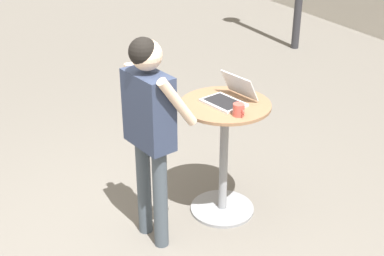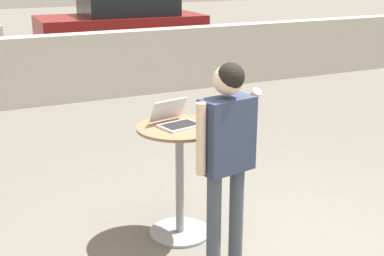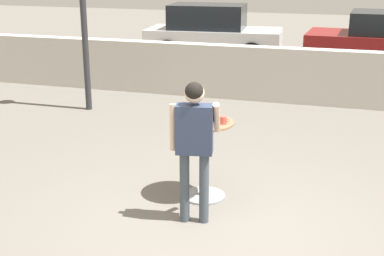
{
  "view_description": "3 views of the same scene",
  "coord_description": "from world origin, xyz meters",
  "px_view_note": "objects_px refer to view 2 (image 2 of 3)",
  "views": [
    {
      "loc": [
        2.86,
        -1.1,
        2.66
      ],
      "look_at": [
        -0.25,
        0.51,
        0.92
      ],
      "focal_mm": 50.0,
      "sensor_mm": 36.0,
      "label": 1
    },
    {
      "loc": [
        -2.13,
        -2.98,
        2.31
      ],
      "look_at": [
        -0.41,
        0.56,
        1.07
      ],
      "focal_mm": 50.0,
      "sensor_mm": 36.0,
      "label": 2
    },
    {
      "loc": [
        1.29,
        -5.09,
        2.88
      ],
      "look_at": [
        -0.44,
        0.54,
        1.01
      ],
      "focal_mm": 50.0,
      "sensor_mm": 36.0,
      "label": 3
    }
  ],
  "objects_px": {
    "laptop": "(176,120)",
    "parked_car_near_street": "(123,24)",
    "standing_person": "(227,144)",
    "coffee_mug": "(206,118)",
    "cafe_table": "(180,170)"
  },
  "relations": [
    {
      "from": "cafe_table",
      "to": "coffee_mug",
      "type": "xyz_separation_m",
      "value": [
        0.24,
        -0.03,
        0.44
      ]
    },
    {
      "from": "laptop",
      "to": "parked_car_near_street",
      "type": "distance_m",
      "value": 8.93
    },
    {
      "from": "laptop",
      "to": "standing_person",
      "type": "distance_m",
      "value": 0.72
    },
    {
      "from": "coffee_mug",
      "to": "parked_car_near_street",
      "type": "height_order",
      "value": "parked_car_near_street"
    },
    {
      "from": "standing_person",
      "to": "parked_car_near_street",
      "type": "bearing_deg",
      "value": 75.7
    },
    {
      "from": "cafe_table",
      "to": "parked_car_near_street",
      "type": "relative_size",
      "value": 0.25
    },
    {
      "from": "laptop",
      "to": "parked_car_near_street",
      "type": "xyz_separation_m",
      "value": [
        2.45,
        8.59,
        -0.22
      ]
    },
    {
      "from": "coffee_mug",
      "to": "standing_person",
      "type": "distance_m",
      "value": 0.66
    },
    {
      "from": "cafe_table",
      "to": "standing_person",
      "type": "xyz_separation_m",
      "value": [
        0.07,
        -0.67,
        0.43
      ]
    },
    {
      "from": "cafe_table",
      "to": "parked_car_near_street",
      "type": "distance_m",
      "value": 8.97
    },
    {
      "from": "parked_car_near_street",
      "to": "laptop",
      "type": "bearing_deg",
      "value": -105.94
    },
    {
      "from": "cafe_table",
      "to": "standing_person",
      "type": "height_order",
      "value": "standing_person"
    },
    {
      "from": "standing_person",
      "to": "coffee_mug",
      "type": "bearing_deg",
      "value": 75.51
    },
    {
      "from": "laptop",
      "to": "coffee_mug",
      "type": "xyz_separation_m",
      "value": [
        0.25,
        -0.07,
        0.0
      ]
    },
    {
      "from": "standing_person",
      "to": "parked_car_near_street",
      "type": "relative_size",
      "value": 0.41
    }
  ]
}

